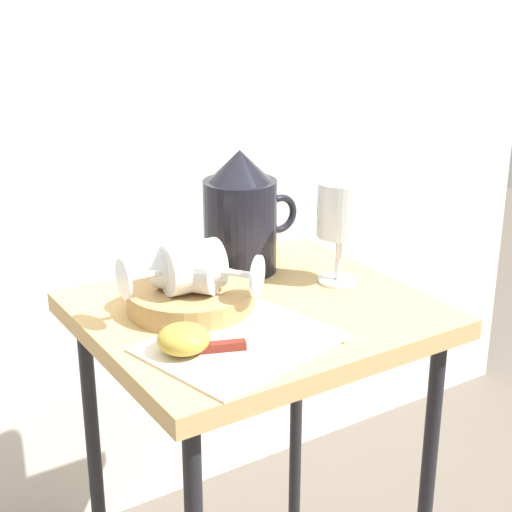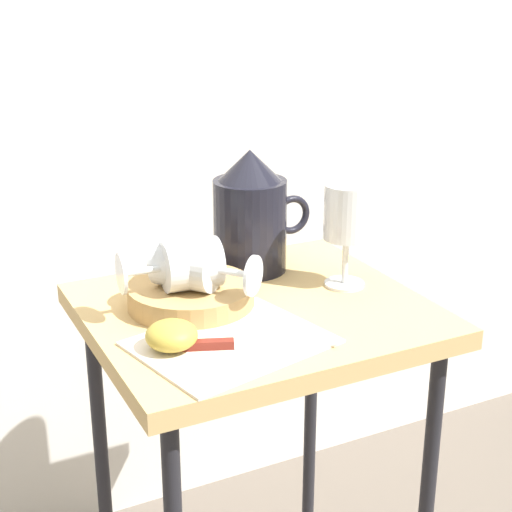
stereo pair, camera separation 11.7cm
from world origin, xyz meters
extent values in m
cube|color=silver|center=(0.00, 0.56, 0.91)|extent=(2.40, 0.03, 1.82)
cube|color=tan|center=(0.00, 0.00, 0.71)|extent=(0.50, 0.44, 0.03)
cylinder|color=black|center=(-0.21, 0.18, 0.35)|extent=(0.02, 0.02, 0.69)
cylinder|color=black|center=(0.21, 0.18, 0.35)|extent=(0.02, 0.02, 0.69)
cube|color=silver|center=(-0.09, -0.10, 0.72)|extent=(0.28, 0.24, 0.00)
cylinder|color=tan|center=(-0.09, 0.04, 0.74)|extent=(0.19, 0.19, 0.03)
cylinder|color=black|center=(0.06, 0.14, 0.80)|extent=(0.12, 0.12, 0.15)
cylinder|color=#D1661E|center=(0.06, 0.14, 0.77)|extent=(0.11, 0.11, 0.08)
cone|color=black|center=(0.06, 0.14, 0.90)|extent=(0.10, 0.10, 0.05)
torus|color=black|center=(0.14, 0.14, 0.81)|extent=(0.07, 0.01, 0.07)
cylinder|color=silver|center=(0.16, 0.01, 0.72)|extent=(0.06, 0.06, 0.00)
cylinder|color=silver|center=(0.16, 0.01, 0.76)|extent=(0.01, 0.01, 0.07)
cylinder|color=silver|center=(0.16, 0.01, 0.84)|extent=(0.07, 0.07, 0.09)
cylinder|color=#D1661E|center=(0.16, 0.01, 0.83)|extent=(0.06, 0.06, 0.04)
cylinder|color=silver|center=(-0.10, 0.03, 0.79)|extent=(0.11, 0.11, 0.07)
cylinder|color=silver|center=(-0.05, -0.02, 0.79)|extent=(0.05, 0.05, 0.01)
cylinder|color=silver|center=(-0.03, -0.05, 0.79)|extent=(0.05, 0.04, 0.06)
cylinder|color=silver|center=(-0.09, 0.03, 0.79)|extent=(0.09, 0.08, 0.08)
cylinder|color=silver|center=(-0.16, 0.04, 0.79)|extent=(0.06, 0.01, 0.01)
cylinder|color=silver|center=(-0.19, 0.04, 0.79)|extent=(0.01, 0.06, 0.06)
ellipsoid|color=#B29938|center=(-0.17, -0.08, 0.74)|extent=(0.07, 0.07, 0.04)
cube|color=silver|center=(-0.03, -0.14, 0.73)|extent=(0.13, 0.06, 0.00)
cube|color=maroon|center=(-0.13, -0.10, 0.73)|extent=(0.08, 0.04, 0.01)
camera|label=1|loc=(-0.59, -0.92, 1.21)|focal=55.68mm
camera|label=2|loc=(-0.49, -0.98, 1.21)|focal=55.68mm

